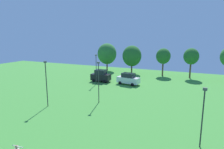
# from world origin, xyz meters

# --- Properties ---
(parked_car_leftmost) EXTENTS (4.15, 2.15, 2.57)m
(parked_car_leftmost) POSITION_xyz_m (-16.15, 40.94, 1.25)
(parked_car_leftmost) COLOR black
(parked_car_leftmost) RESTS_ON ground
(parked_car_second_from_left) EXTENTS (4.67, 2.42, 2.32)m
(parked_car_second_from_left) POSITION_xyz_m (-9.97, 40.95, 1.15)
(parked_car_second_from_left) COLOR silver
(parked_car_second_from_left) RESTS_ON ground
(light_post_0) EXTENTS (0.36, 0.20, 5.98)m
(light_post_0) POSITION_xyz_m (-15.97, 38.65, 3.39)
(light_post_0) COLOR #2D2D33
(light_post_0) RESTS_ON ground
(light_post_1) EXTENTS (0.36, 0.20, 6.04)m
(light_post_1) POSITION_xyz_m (-10.24, 28.87, 3.42)
(light_post_1) COLOR #2D2D33
(light_post_1) RESTS_ON ground
(light_post_2) EXTENTS (0.36, 0.20, 6.35)m
(light_post_2) POSITION_xyz_m (-15.99, 24.54, 3.58)
(light_post_2) COLOR #2D2D33
(light_post_2) RESTS_ON ground
(light_post_3) EXTENTS (0.36, 0.20, 5.43)m
(light_post_3) POSITION_xyz_m (3.53, 22.01, 3.11)
(light_post_3) COLOR #2D2D33
(light_post_3) RESTS_ON ground
(treeline_tree_0) EXTENTS (5.19, 5.19, 7.56)m
(treeline_tree_0) POSITION_xyz_m (-20.68, 53.52, 4.70)
(treeline_tree_0) COLOR brown
(treeline_tree_0) RESTS_ON ground
(treeline_tree_1) EXTENTS (4.80, 4.80, 7.17)m
(treeline_tree_1) POSITION_xyz_m (-13.10, 52.38, 4.52)
(treeline_tree_1) COLOR brown
(treeline_tree_1) RESTS_ON ground
(treeline_tree_2) EXTENTS (3.43, 3.43, 6.65)m
(treeline_tree_2) POSITION_xyz_m (-5.34, 52.93, 4.74)
(treeline_tree_2) COLOR brown
(treeline_tree_2) RESTS_ON ground
(treeline_tree_3) EXTENTS (3.38, 3.38, 6.88)m
(treeline_tree_3) POSITION_xyz_m (0.95, 52.60, 4.98)
(treeline_tree_3) COLOR brown
(treeline_tree_3) RESTS_ON ground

